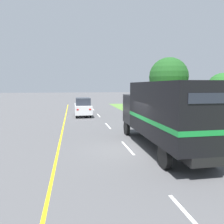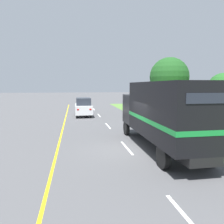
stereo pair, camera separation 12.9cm
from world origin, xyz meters
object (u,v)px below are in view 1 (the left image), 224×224
at_px(lead_car_white, 83,107).
at_px(roadside_tree_near, 222,88).
at_px(horse_trailer_truck, 164,112).
at_px(highway_sign, 193,108).
at_px(roadside_tree_mid, 169,77).

relative_size(lead_car_white, roadside_tree_near, 0.94).
xyz_separation_m(horse_trailer_truck, highway_sign, (4.35, 4.60, -0.30)).
height_order(lead_car_white, roadside_tree_near, roadside_tree_near).
xyz_separation_m(highway_sign, roadside_tree_mid, (2.35, 9.59, 2.71)).
relative_size(horse_trailer_truck, highway_sign, 2.98).
xyz_separation_m(highway_sign, roadside_tree_near, (5.88, 4.58, 1.46)).
bearing_deg(horse_trailer_truck, lead_car_white, 104.35).
bearing_deg(roadside_tree_near, horse_trailer_truck, -138.10).
xyz_separation_m(lead_car_white, highway_sign, (7.89, -9.23, 0.67)).
bearing_deg(lead_car_white, roadside_tree_near, -18.64).
bearing_deg(roadside_tree_near, roadside_tree_mid, 125.16).
relative_size(horse_trailer_truck, roadside_tree_near, 1.81).
xyz_separation_m(horse_trailer_truck, lead_car_white, (-3.54, 13.83, -0.97)).
bearing_deg(lead_car_white, horse_trailer_truck, -75.65).
height_order(horse_trailer_truck, highway_sign, horse_trailer_truck).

